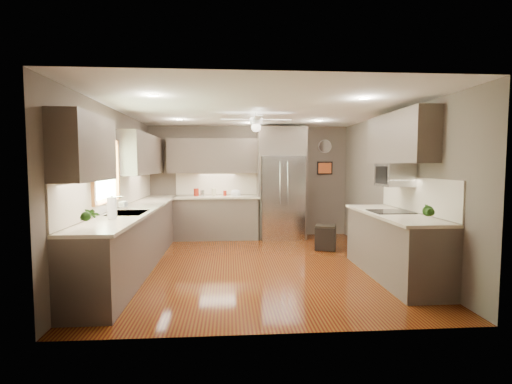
{
  "coord_description": "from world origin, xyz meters",
  "views": [
    {
      "loc": [
        -0.45,
        -5.95,
        1.64
      ],
      "look_at": [
        0.02,
        0.6,
        1.15
      ],
      "focal_mm": 26.0,
      "sensor_mm": 36.0,
      "label": 1
    }
  ],
  "objects": [
    {
      "name": "refrigerator",
      "position": [
        0.7,
        2.16,
        1.19
      ],
      "size": [
        1.06,
        0.75,
        2.45
      ],
      "color": "silver",
      "rests_on": "ground"
    },
    {
      "name": "wall_left",
      "position": [
        -2.25,
        0.0,
        1.25
      ],
      "size": [
        0.0,
        5.0,
        5.0
      ],
      "primitive_type": "plane",
      "rotation": [
        1.57,
        0.0,
        1.57
      ],
      "color": "brown",
      "rests_on": "ground"
    },
    {
      "name": "bowl",
      "position": [
        -0.31,
        2.23,
        0.97
      ],
      "size": [
        0.27,
        0.27,
        0.05
      ],
      "primitive_type": "imported",
      "rotation": [
        0.0,
        0.0,
        -0.24
      ],
      "color": "beige",
      "rests_on": "back_run"
    },
    {
      "name": "stool",
      "position": [
        1.39,
        0.97,
        0.24
      ],
      "size": [
        0.49,
        0.49,
        0.46
      ],
      "color": "black",
      "rests_on": "ground"
    },
    {
      "name": "framed_print",
      "position": [
        1.75,
        2.48,
        1.55
      ],
      "size": [
        0.36,
        0.03,
        0.3
      ],
      "color": "black",
      "rests_on": "wall_back"
    },
    {
      "name": "wall_back",
      "position": [
        0.0,
        2.5,
        1.25
      ],
      "size": [
        4.5,
        0.0,
        4.5
      ],
      "primitive_type": "plane",
      "rotation": [
        1.57,
        0.0,
        0.0
      ],
      "color": "brown",
      "rests_on": "ground"
    },
    {
      "name": "right_run",
      "position": [
        1.93,
        -0.8,
        0.48
      ],
      "size": [
        0.7,
        2.2,
        1.45
      ],
      "color": "#4C3F37",
      "rests_on": "ground"
    },
    {
      "name": "wall_front",
      "position": [
        0.0,
        -2.5,
        1.25
      ],
      "size": [
        4.5,
        0.0,
        4.5
      ],
      "primitive_type": "plane",
      "rotation": [
        -1.57,
        0.0,
        0.0
      ],
      "color": "brown",
      "rests_on": "ground"
    },
    {
      "name": "canister_d",
      "position": [
        -0.55,
        2.24,
        1.0
      ],
      "size": [
        0.1,
        0.1,
        0.12
      ],
      "primitive_type": "cylinder",
      "rotation": [
        0.0,
        0.0,
        -0.36
      ],
      "color": "maroon",
      "rests_on": "back_run"
    },
    {
      "name": "canister_b",
      "position": [
        -1.04,
        2.2,
        1.01
      ],
      "size": [
        0.09,
        0.09,
        0.13
      ],
      "primitive_type": "cylinder",
      "rotation": [
        0.0,
        0.0,
        -0.01
      ],
      "color": "silver",
      "rests_on": "back_run"
    },
    {
      "name": "floor",
      "position": [
        0.0,
        0.0,
        0.0
      ],
      "size": [
        5.0,
        5.0,
        0.0
      ],
      "primitive_type": "plane",
      "color": "#461009",
      "rests_on": "ground"
    },
    {
      "name": "canister_a",
      "position": [
        -1.18,
        2.23,
        1.02
      ],
      "size": [
        0.14,
        0.14,
        0.18
      ],
      "primitive_type": "cylinder",
      "rotation": [
        0.0,
        0.0,
        0.33
      ],
      "color": "maroon",
      "rests_on": "back_run"
    },
    {
      "name": "ceiling",
      "position": [
        0.0,
        0.0,
        2.5
      ],
      "size": [
        5.0,
        5.0,
        0.0
      ],
      "primitive_type": "plane",
      "rotation": [
        3.14,
        0.0,
        0.0
      ],
      "color": "white",
      "rests_on": "ground"
    },
    {
      "name": "window",
      "position": [
        -2.22,
        -0.5,
        1.55
      ],
      "size": [
        0.05,
        1.12,
        0.92
      ],
      "color": "#BFF2B2",
      "rests_on": "wall_left"
    },
    {
      "name": "canister_c",
      "position": [
        -0.79,
        2.21,
        1.03
      ],
      "size": [
        0.13,
        0.13,
        0.16
      ],
      "primitive_type": "cylinder",
      "rotation": [
        0.0,
        0.0,
        -0.35
      ],
      "color": "beige",
      "rests_on": "back_run"
    },
    {
      "name": "uppers",
      "position": [
        -0.74,
        0.71,
        1.87
      ],
      "size": [
        4.5,
        4.7,
        0.95
      ],
      "color": "#4C3F37",
      "rests_on": "wall_left"
    },
    {
      "name": "back_run",
      "position": [
        -0.72,
        2.2,
        0.48
      ],
      "size": [
        1.85,
        0.65,
        1.45
      ],
      "color": "#4C3F37",
      "rests_on": "ground"
    },
    {
      "name": "wall_right",
      "position": [
        2.25,
        0.0,
        1.25
      ],
      "size": [
        0.0,
        5.0,
        5.0
      ],
      "primitive_type": "plane",
      "rotation": [
        1.57,
        0.0,
        -1.57
      ],
      "color": "brown",
      "rests_on": "ground"
    },
    {
      "name": "soap_bottle",
      "position": [
        -2.06,
        -0.23,
        1.04
      ],
      "size": [
        0.1,
        0.1,
        0.19
      ],
      "primitive_type": "imported",
      "rotation": [
        0.0,
        0.0,
        -0.12
      ],
      "color": "white",
      "rests_on": "left_run"
    },
    {
      "name": "sink",
      "position": [
        -1.93,
        -0.5,
        0.91
      ],
      "size": [
        0.5,
        0.7,
        0.32
      ],
      "color": "silver",
      "rests_on": "left_run"
    },
    {
      "name": "microwave",
      "position": [
        2.03,
        -0.55,
        1.48
      ],
      "size": [
        0.43,
        0.55,
        0.34
      ],
      "color": "silver",
      "rests_on": "wall_right"
    },
    {
      "name": "wall_clock",
      "position": [
        1.75,
        2.48,
        2.05
      ],
      "size": [
        0.3,
        0.03,
        0.3
      ],
      "color": "white",
      "rests_on": "wall_back"
    },
    {
      "name": "recessed_lights",
      "position": [
        -0.04,
        0.4,
        2.49
      ],
      "size": [
        2.84,
        3.14,
        0.01
      ],
      "color": "white",
      "rests_on": "ceiling"
    },
    {
      "name": "left_run",
      "position": [
        -1.95,
        0.15,
        0.48
      ],
      "size": [
        0.65,
        4.7,
        1.45
      ],
      "color": "#4C3F37",
      "rests_on": "ground"
    },
    {
      "name": "paper_towel",
      "position": [
        -1.95,
        -1.12,
        1.08
      ],
      "size": [
        0.12,
        0.12,
        0.3
      ],
      "color": "white",
      "rests_on": "left_run"
    },
    {
      "name": "ceiling_fan",
      "position": [
        -0.0,
        0.3,
        2.33
      ],
      "size": [
        1.18,
        1.18,
        0.32
      ],
      "color": "white",
      "rests_on": "ceiling"
    },
    {
      "name": "potted_plant_left",
      "position": [
        -1.95,
        -1.93,
        1.1
      ],
      "size": [
        0.17,
        0.12,
        0.33
      ],
      "primitive_type": "imported",
      "rotation": [
        0.0,
        0.0,
        -0.01
      ],
      "color": "#275418",
      "rests_on": "left_run"
    },
    {
      "name": "potted_plant_right",
      "position": [
        1.93,
        -1.73,
        1.09
      ],
      "size": [
        0.19,
        0.17,
        0.3
      ],
      "primitive_type": "imported",
      "rotation": [
        0.0,
        0.0,
        -0.26
      ],
      "color": "#275418",
      "rests_on": "right_run"
    }
  ]
}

